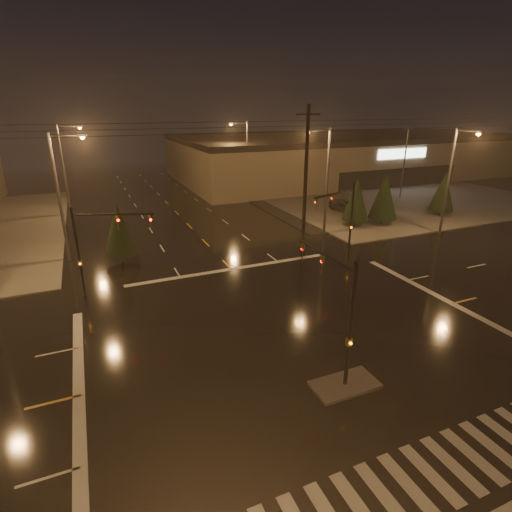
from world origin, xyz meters
The scene contains 21 objects.
ground centered at (0.00, 0.00, 0.00)m, with size 140.00×140.00×0.00m, color black.
sidewalk_ne centered at (30.00, 30.00, 0.06)m, with size 36.00×36.00×0.12m, color #4C4944.
median_island centered at (0.00, -4.00, 0.07)m, with size 3.00×1.60×0.15m, color #4C4944.
crosswalk centered at (0.00, -9.00, 0.01)m, with size 15.00×2.60×0.01m, color beige.
stop_bar_far centered at (0.00, 11.00, 0.01)m, with size 16.00×0.50×0.01m, color beige.
parking_lot centered at (35.00, 28.00, 0.04)m, with size 50.00×24.00×0.08m, color black.
retail_building centered at (35.00, 45.99, 3.84)m, with size 60.20×28.30×7.20m.
signal_mast_median centered at (0.00, -3.07, 3.75)m, with size 0.25×4.59×6.00m.
signal_mast_ne centered at (9.50, 10.14, 3.79)m, with size 4.84×1.86×6.00m.
signal_mast_nw centered at (-9.50, 10.14, 3.79)m, with size 4.84×1.86×6.00m.
streetlight_1 centered at (-11.18, 18.00, 5.80)m, with size 2.77×0.32×10.00m.
streetlight_2 centered at (-11.18, 34.00, 5.80)m, with size 2.77×0.32×10.00m.
streetlight_3 centered at (11.18, 16.00, 5.80)m, with size 2.77×0.32×10.00m.
streetlight_4 centered at (11.18, 36.00, 5.80)m, with size 2.77×0.32×10.00m.
streetlight_6 centered at (22.00, 11.18, 5.80)m, with size 0.32×2.77×10.00m.
utility_pole_1 centered at (8.00, 14.00, 6.13)m, with size 2.20×0.32×12.00m.
conifer_0 centered at (15.92, 17.10, 2.85)m, with size 2.76×2.76×5.01m.
conifer_1 centered at (19.07, 16.62, 3.04)m, with size 2.99×2.99×5.38m.
conifer_2 centered at (27.48, 16.72, 2.84)m, with size 2.75×2.75×4.99m.
conifer_3 centered at (-7.54, 15.84, 2.78)m, with size 2.67×2.67×4.87m.
car_parked centered at (18.50, 22.33, 0.80)m, with size 1.89×4.70×1.60m, color black.
Camera 1 is at (-9.47, -15.96, 11.75)m, focal length 28.00 mm.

